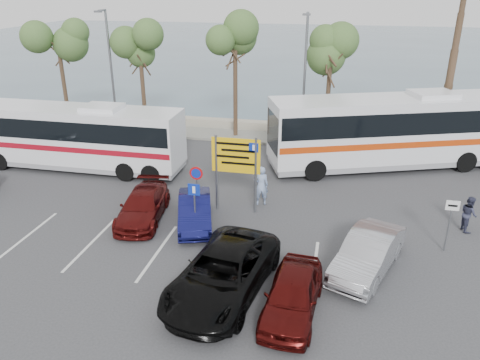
% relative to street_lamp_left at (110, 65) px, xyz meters
% --- Properties ---
extents(ground, '(120.00, 120.00, 0.00)m').
position_rel_street_lamp_left_xyz_m(ground, '(10.00, -13.52, -4.60)').
color(ground, '#353538').
rests_on(ground, ground).
extents(kerb_strip, '(44.00, 2.40, 0.15)m').
position_rel_street_lamp_left_xyz_m(kerb_strip, '(10.00, 0.48, -4.52)').
color(kerb_strip, gray).
rests_on(kerb_strip, ground).
extents(seawall, '(48.00, 0.80, 0.60)m').
position_rel_street_lamp_left_xyz_m(seawall, '(10.00, 2.48, -4.30)').
color(seawall, '#A99E87').
rests_on(seawall, ground).
extents(sea, '(140.00, 140.00, 0.00)m').
position_rel_street_lamp_left_xyz_m(sea, '(10.00, 46.48, -4.59)').
color(sea, '#425969').
rests_on(sea, ground).
extents(tree_far_left, '(3.20, 3.20, 7.60)m').
position_rel_street_lamp_left_xyz_m(tree_far_left, '(-4.00, 0.48, 1.73)').
color(tree_far_left, '#382619').
rests_on(tree_far_left, kerb_strip).
extents(tree_left, '(3.20, 3.20, 7.20)m').
position_rel_street_lamp_left_xyz_m(tree_left, '(2.00, 0.48, 1.41)').
color(tree_left, '#382619').
rests_on(tree_left, kerb_strip).
extents(tree_mid, '(3.20, 3.20, 8.00)m').
position_rel_street_lamp_left_xyz_m(tree_mid, '(8.50, 0.48, 2.06)').
color(tree_mid, '#382619').
rests_on(tree_mid, kerb_strip).
extents(tree_right, '(3.20, 3.20, 7.40)m').
position_rel_street_lamp_left_xyz_m(tree_right, '(14.50, 0.48, 1.57)').
color(tree_right, '#382619').
rests_on(tree_right, kerb_strip).
extents(street_lamp_left, '(0.45, 1.15, 8.01)m').
position_rel_street_lamp_left_xyz_m(street_lamp_left, '(0.00, 0.00, 0.00)').
color(street_lamp_left, slate).
rests_on(street_lamp_left, kerb_strip).
extents(street_lamp_right, '(0.45, 1.15, 8.01)m').
position_rel_street_lamp_left_xyz_m(street_lamp_right, '(13.00, 0.00, 0.00)').
color(street_lamp_right, slate).
rests_on(street_lamp_right, kerb_strip).
extents(direction_sign, '(2.20, 0.12, 3.60)m').
position_rel_street_lamp_left_xyz_m(direction_sign, '(11.00, -10.32, -2.17)').
color(direction_sign, slate).
rests_on(direction_sign, ground).
extents(sign_no_stop, '(0.60, 0.08, 2.35)m').
position_rel_street_lamp_left_xyz_m(sign_no_stop, '(9.40, -11.13, -3.02)').
color(sign_no_stop, slate).
rests_on(sign_no_stop, ground).
extents(sign_parking, '(0.50, 0.07, 2.25)m').
position_rel_street_lamp_left_xyz_m(sign_parking, '(9.80, -12.73, -3.13)').
color(sign_parking, slate).
rests_on(sign_parking, ground).
extents(sign_taxi, '(0.50, 0.07, 2.20)m').
position_rel_street_lamp_left_xyz_m(sign_taxi, '(19.80, -12.03, -3.18)').
color(sign_taxi, slate).
rests_on(sign_taxi, ground).
extents(lane_markings, '(12.02, 4.20, 0.01)m').
position_rel_street_lamp_left_xyz_m(lane_markings, '(8.86, -14.52, -4.60)').
color(lane_markings, silver).
rests_on(lane_markings, ground).
extents(coach_bus_left, '(12.00, 2.64, 3.74)m').
position_rel_street_lamp_left_xyz_m(coach_bus_left, '(1.14, -7.02, -2.87)').
color(coach_bus_left, silver).
rests_on(coach_bus_left, ground).
extents(coach_bus_right, '(13.83, 7.58, 4.27)m').
position_rel_street_lamp_left_xyz_m(coach_bus_right, '(18.30, -3.02, -2.62)').
color(coach_bus_right, silver).
rests_on(coach_bus_right, ground).
extents(car_blue, '(2.50, 4.16, 1.30)m').
position_rel_street_lamp_left_xyz_m(car_blue, '(9.56, -12.02, -3.95)').
color(car_blue, '#0F1149').
rests_on(car_blue, ground).
extents(car_maroon, '(2.42, 4.60, 1.27)m').
position_rel_street_lamp_left_xyz_m(car_maroon, '(7.16, -12.02, -3.96)').
color(car_maroon, '#4D0E0C').
rests_on(car_maroon, ground).
extents(car_red, '(1.89, 4.14, 1.38)m').
position_rel_street_lamp_left_xyz_m(car_red, '(14.36, -17.02, -3.91)').
color(car_red, '#430A09').
rests_on(car_red, ground).
extents(suv_black, '(3.44, 5.96, 1.56)m').
position_rel_street_lamp_left_xyz_m(suv_black, '(11.96, -16.48, -3.82)').
color(suv_black, black).
rests_on(suv_black, ground).
extents(car_silver_b, '(3.01, 4.69, 1.46)m').
position_rel_street_lamp_left_xyz_m(car_silver_b, '(16.76, -14.08, -3.87)').
color(car_silver_b, '#9A9A9F').
rests_on(car_silver_b, ground).
extents(pedestrian_near, '(0.81, 0.66, 1.92)m').
position_rel_street_lamp_left_xyz_m(pedestrian_near, '(12.00, -9.42, -3.64)').
color(pedestrian_near, '#8DA4CD').
rests_on(pedestrian_near, ground).
extents(pedestrian_far, '(0.73, 0.86, 1.56)m').
position_rel_street_lamp_left_xyz_m(pedestrian_far, '(21.00, -10.04, -3.82)').
color(pedestrian_far, '#303248').
rests_on(pedestrian_far, ground).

